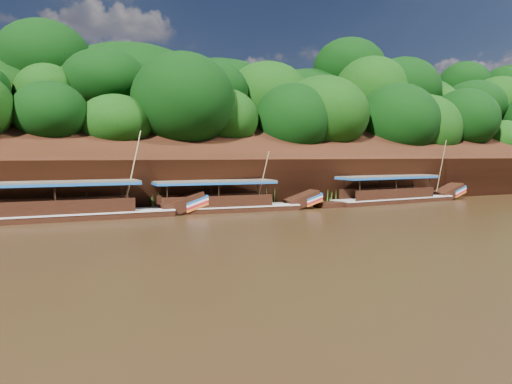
% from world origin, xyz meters
% --- Properties ---
extents(ground, '(160.00, 160.00, 0.00)m').
position_xyz_m(ground, '(0.00, 0.00, 0.00)').
color(ground, black).
rests_on(ground, ground).
extents(riverbank, '(120.00, 30.06, 19.40)m').
position_xyz_m(riverbank, '(-0.01, 22.73, 1.89)').
color(riverbank, black).
rests_on(riverbank, ground).
extents(boat_0, '(14.53, 3.36, 5.81)m').
position_xyz_m(boat_0, '(13.80, 7.81, 0.53)').
color(boat_0, black).
rests_on(boat_0, ground).
extents(boat_1, '(13.18, 2.93, 4.77)m').
position_xyz_m(boat_1, '(-1.84, 7.48, 0.51)').
color(boat_1, black).
rests_on(boat_1, ground).
extents(boat_2, '(15.59, 2.59, 6.14)m').
position_xyz_m(boat_2, '(-12.22, 7.41, 0.55)').
color(boat_2, black).
rests_on(boat_2, ground).
extents(reeds, '(51.02, 2.23, 2.01)m').
position_xyz_m(reeds, '(-3.11, 9.53, 0.87)').
color(reeds, '#34721C').
rests_on(reeds, ground).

